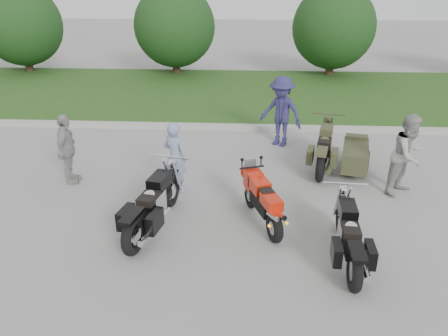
# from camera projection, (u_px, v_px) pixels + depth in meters

# --- Properties ---
(ground) EXTENTS (80.00, 80.00, 0.00)m
(ground) POSITION_uv_depth(u_px,v_px,m) (225.00, 239.00, 7.86)
(ground) COLOR gray
(ground) RESTS_ON ground
(curb) EXTENTS (60.00, 0.30, 0.15)m
(curb) POSITION_uv_depth(u_px,v_px,m) (236.00, 127.00, 13.30)
(curb) COLOR #A6A39C
(curb) RESTS_ON ground
(grass_strip) EXTENTS (60.00, 8.00, 0.14)m
(grass_strip) POSITION_uv_depth(u_px,v_px,m) (239.00, 93.00, 17.08)
(grass_strip) COLOR #3B6121
(grass_strip) RESTS_ON ground
(tree_far_left) EXTENTS (3.60, 3.60, 4.00)m
(tree_far_left) POSITION_uv_depth(u_px,v_px,m) (22.00, 25.00, 19.78)
(tree_far_left) COLOR #3F2B1C
(tree_far_left) RESTS_ON ground
(tree_mid_left) EXTENTS (3.60, 3.60, 4.00)m
(tree_mid_left) POSITION_uv_depth(u_px,v_px,m) (175.00, 26.00, 19.41)
(tree_mid_left) COLOR #3F2B1C
(tree_mid_left) RESTS_ON ground
(tree_mid_right) EXTENTS (3.60, 3.60, 4.00)m
(tree_mid_right) POSITION_uv_depth(u_px,v_px,m) (334.00, 27.00, 19.05)
(tree_mid_right) COLOR #3F2B1C
(tree_mid_right) RESTS_ON ground
(sportbike_red) EXTENTS (0.77, 1.78, 0.88)m
(sportbike_red) POSITION_uv_depth(u_px,v_px,m) (263.00, 200.00, 8.13)
(sportbike_red) COLOR black
(sportbike_red) RESTS_ON ground
(cruiser_left) EXTENTS (0.66, 2.41, 0.94)m
(cruiser_left) POSITION_uv_depth(u_px,v_px,m) (152.00, 207.00, 7.96)
(cruiser_left) COLOR black
(cruiser_left) RESTS_ON ground
(cruiser_right) EXTENTS (0.40, 2.24, 0.86)m
(cruiser_right) POSITION_uv_depth(u_px,v_px,m) (349.00, 239.00, 7.09)
(cruiser_right) COLOR black
(cruiser_right) RESTS_ON ground
(cruiser_sidecar) EXTENTS (1.50, 2.40, 0.94)m
(cruiser_sidecar) POSITION_uv_depth(u_px,v_px,m) (342.00, 153.00, 10.43)
(cruiser_sidecar) COLOR black
(cruiser_sidecar) RESTS_ON ground
(person_stripe) EXTENTS (0.68, 0.60, 1.57)m
(person_stripe) POSITION_uv_depth(u_px,v_px,m) (175.00, 157.00, 9.31)
(person_stripe) COLOR #7F8AAD
(person_stripe) RESTS_ON ground
(person_grey) EXTENTS (1.09, 1.07, 1.77)m
(person_grey) POSITION_uv_depth(u_px,v_px,m) (408.00, 155.00, 9.19)
(person_grey) COLOR #9C9B96
(person_grey) RESTS_ON ground
(person_denim) EXTENTS (1.42, 1.26, 1.91)m
(person_denim) POSITION_uv_depth(u_px,v_px,m) (281.00, 112.00, 11.78)
(person_denim) COLOR navy
(person_denim) RESTS_ON ground
(person_back) EXTENTS (0.46, 0.97, 1.61)m
(person_back) POSITION_uv_depth(u_px,v_px,m) (67.00, 149.00, 9.69)
(person_back) COLOR #989A94
(person_back) RESTS_ON ground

